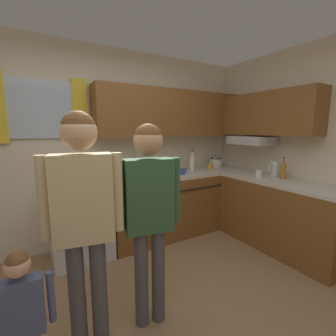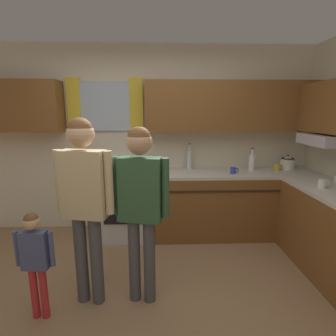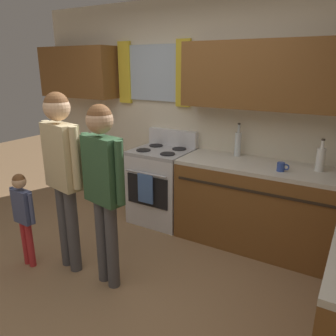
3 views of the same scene
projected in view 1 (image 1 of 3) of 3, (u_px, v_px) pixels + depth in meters
name	position (u px, v px, depth m)	size (l,w,h in m)	color
back_wall_unit	(99.00, 134.00, 3.09)	(4.60, 0.42, 2.60)	beige
right_wall_unit	(331.00, 142.00, 2.77)	(0.52, 4.05, 2.60)	beige
kitchen_counter_run	(218.00, 207.00, 3.38)	(2.24, 2.18, 0.90)	brown
stove_oven	(80.00, 220.00, 2.85)	(0.67, 0.67, 1.10)	silver
bottle_oil_amber	(283.00, 171.00, 3.09)	(0.06, 0.06, 0.29)	#B27223
bottle_milk_white	(192.00, 163.00, 3.70)	(0.08, 0.08, 0.31)	white
bottle_tall_clear	(138.00, 165.00, 3.36)	(0.07, 0.07, 0.37)	silver
mug_ceramic_white	(259.00, 174.00, 3.19)	(0.13, 0.08, 0.09)	white
mug_cobalt_blue	(183.00, 172.00, 3.39)	(0.11, 0.07, 0.08)	#2D479E
mug_mustard_yellow	(210.00, 166.00, 3.87)	(0.12, 0.08, 0.09)	gold
stovetop_kettle	(215.00, 162.00, 4.01)	(0.27, 0.20, 0.21)	silver
water_pitcher	(274.00, 169.00, 3.20)	(0.19, 0.11, 0.22)	silver
adult_holding_child	(83.00, 208.00, 1.53)	(0.50, 0.23, 1.66)	#4C4C51
adult_in_plaid	(149.00, 203.00, 1.77)	(0.49, 0.22, 1.59)	#4C4C51
small_child	(23.00, 313.00, 1.25)	(0.32, 0.12, 0.93)	red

